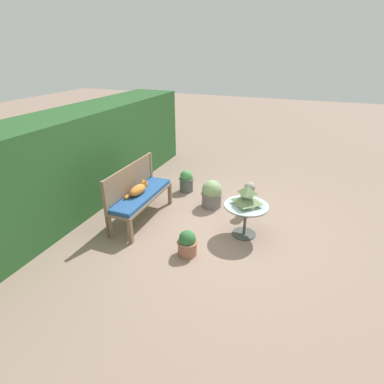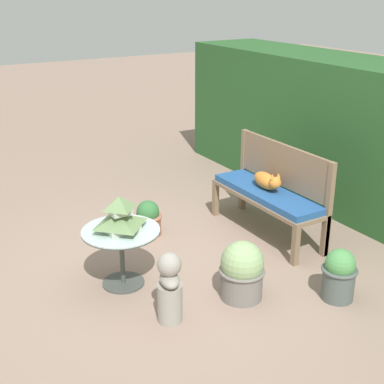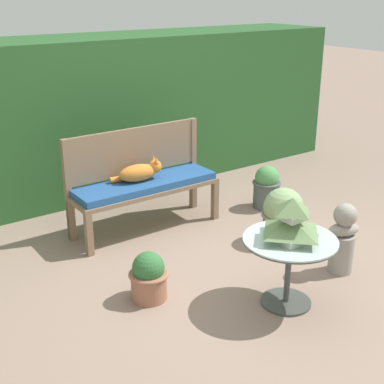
{
  "view_description": "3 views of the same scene",
  "coord_description": "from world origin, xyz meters",
  "px_view_note": "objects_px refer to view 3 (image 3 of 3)",
  "views": [
    {
      "loc": [
        -4.15,
        -1.3,
        2.73
      ],
      "look_at": [
        0.12,
        0.38,
        0.52
      ],
      "focal_mm": 28.0,
      "sensor_mm": 36.0,
      "label": 1
    },
    {
      "loc": [
        3.92,
        -2.22,
        2.55
      ],
      "look_at": [
        -0.25,
        0.27,
        0.66
      ],
      "focal_mm": 50.0,
      "sensor_mm": 36.0,
      "label": 2
    },
    {
      "loc": [
        -2.64,
        -3.02,
        2.25
      ],
      "look_at": [
        -0.16,
        0.47,
        0.6
      ],
      "focal_mm": 50.0,
      "sensor_mm": 36.0,
      "label": 3
    }
  ],
  "objects_px": {
    "potted_plant_bench_right": "(267,187)",
    "pagoda_birdhouse": "(292,222)",
    "potted_plant_table_near": "(149,277)",
    "cat": "(140,172)",
    "patio_table": "(289,253)",
    "garden_bench": "(146,188)",
    "garden_bust": "(343,238)",
    "potted_plant_hedge_corner": "(283,216)"
  },
  "relations": [
    {
      "from": "patio_table",
      "to": "garden_bust",
      "type": "relative_size",
      "value": 1.14
    },
    {
      "from": "potted_plant_hedge_corner",
      "to": "cat",
      "type": "bearing_deg",
      "value": 133.46
    },
    {
      "from": "potted_plant_table_near",
      "to": "potted_plant_bench_right",
      "type": "xyz_separation_m",
      "value": [
        1.98,
        0.84,
        0.05
      ]
    },
    {
      "from": "cat",
      "to": "patio_table",
      "type": "xyz_separation_m",
      "value": [
        0.21,
        -1.79,
        -0.17
      ]
    },
    {
      "from": "patio_table",
      "to": "potted_plant_bench_right",
      "type": "relative_size",
      "value": 1.48
    },
    {
      "from": "cat",
      "to": "patio_table",
      "type": "height_order",
      "value": "cat"
    },
    {
      "from": "potted_plant_table_near",
      "to": "potted_plant_bench_right",
      "type": "bearing_deg",
      "value": 22.86
    },
    {
      "from": "pagoda_birdhouse",
      "to": "potted_plant_table_near",
      "type": "xyz_separation_m",
      "value": [
        -0.81,
        0.66,
        -0.49
      ]
    },
    {
      "from": "patio_table",
      "to": "potted_plant_bench_right",
      "type": "distance_m",
      "value": 1.91
    },
    {
      "from": "garden_bust",
      "to": "potted_plant_table_near",
      "type": "xyz_separation_m",
      "value": [
        -1.53,
        0.57,
        -0.12
      ]
    },
    {
      "from": "garden_bust",
      "to": "patio_table",
      "type": "bearing_deg",
      "value": -154.45
    },
    {
      "from": "patio_table",
      "to": "potted_plant_table_near",
      "type": "relative_size",
      "value": 1.78
    },
    {
      "from": "cat",
      "to": "garden_bust",
      "type": "distance_m",
      "value": 1.96
    },
    {
      "from": "potted_plant_hedge_corner",
      "to": "garden_bust",
      "type": "bearing_deg",
      "value": -90.59
    },
    {
      "from": "potted_plant_hedge_corner",
      "to": "patio_table",
      "type": "bearing_deg",
      "value": -132.51
    },
    {
      "from": "cat",
      "to": "potted_plant_table_near",
      "type": "relative_size",
      "value": 1.27
    },
    {
      "from": "patio_table",
      "to": "potted_plant_table_near",
      "type": "bearing_deg",
      "value": 140.85
    },
    {
      "from": "garden_bench",
      "to": "potted_plant_table_near",
      "type": "distance_m",
      "value": 1.3
    },
    {
      "from": "potted_plant_bench_right",
      "to": "garden_bench",
      "type": "bearing_deg",
      "value": 168.74
    },
    {
      "from": "garden_bust",
      "to": "potted_plant_hedge_corner",
      "type": "relative_size",
      "value": 1.16
    },
    {
      "from": "pagoda_birdhouse",
      "to": "potted_plant_bench_right",
      "type": "bearing_deg",
      "value": 51.89
    },
    {
      "from": "garden_bench",
      "to": "patio_table",
      "type": "bearing_deg",
      "value": -84.43
    },
    {
      "from": "potted_plant_bench_right",
      "to": "potted_plant_table_near",
      "type": "bearing_deg",
      "value": -157.14
    },
    {
      "from": "garden_bust",
      "to": "potted_plant_hedge_corner",
      "type": "height_order",
      "value": "garden_bust"
    },
    {
      "from": "garden_bench",
      "to": "cat",
      "type": "height_order",
      "value": "cat"
    },
    {
      "from": "potted_plant_hedge_corner",
      "to": "pagoda_birdhouse",
      "type": "bearing_deg",
      "value": -132.51
    },
    {
      "from": "cat",
      "to": "patio_table",
      "type": "bearing_deg",
      "value": -76.81
    },
    {
      "from": "potted_plant_table_near",
      "to": "garden_bust",
      "type": "bearing_deg",
      "value": -20.34
    },
    {
      "from": "garden_bust",
      "to": "potted_plant_table_near",
      "type": "bearing_deg",
      "value": 177.93
    },
    {
      "from": "cat",
      "to": "potted_plant_bench_right",
      "type": "height_order",
      "value": "cat"
    },
    {
      "from": "garden_bust",
      "to": "potted_plant_bench_right",
      "type": "xyz_separation_m",
      "value": [
        0.45,
        1.4,
        -0.07
      ]
    },
    {
      "from": "garden_bench",
      "to": "patio_table",
      "type": "relative_size",
      "value": 2.11
    },
    {
      "from": "patio_table",
      "to": "garden_bust",
      "type": "bearing_deg",
      "value": 7.28
    },
    {
      "from": "potted_plant_table_near",
      "to": "potted_plant_hedge_corner",
      "type": "bearing_deg",
      "value": 5.0
    },
    {
      "from": "garden_bench",
      "to": "potted_plant_hedge_corner",
      "type": "relative_size",
      "value": 2.79
    },
    {
      "from": "potted_plant_table_near",
      "to": "potted_plant_bench_right",
      "type": "distance_m",
      "value": 2.15
    },
    {
      "from": "potted_plant_table_near",
      "to": "garden_bench",
      "type": "bearing_deg",
      "value": 59.98
    },
    {
      "from": "potted_plant_bench_right",
      "to": "pagoda_birdhouse",
      "type": "bearing_deg",
      "value": -128.11
    },
    {
      "from": "patio_table",
      "to": "garden_bench",
      "type": "bearing_deg",
      "value": 95.57
    },
    {
      "from": "garden_bench",
      "to": "potted_plant_table_near",
      "type": "height_order",
      "value": "garden_bench"
    },
    {
      "from": "pagoda_birdhouse",
      "to": "garden_bust",
      "type": "xyz_separation_m",
      "value": [
        0.72,
        0.09,
        -0.37
      ]
    },
    {
      "from": "cat",
      "to": "potted_plant_bench_right",
      "type": "bearing_deg",
      "value": -5.53
    }
  ]
}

